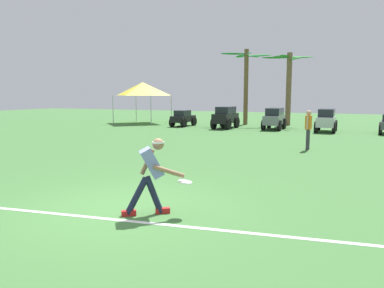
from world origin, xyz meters
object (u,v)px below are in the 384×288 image
Objects in this scene: event_tent at (143,89)px; parked_car_slot_a at (183,118)px; parked_car_slot_b at (226,117)px; palm_tree_far_left at (246,80)px; frisbee_thrower at (151,172)px; palm_tree_left_of_centre at (289,82)px; frisbee_in_flight at (185,182)px; parked_car_slot_c at (274,118)px; teammate_near_sideline at (308,126)px; parked_car_slot_d at (326,119)px.

parked_car_slot_a is at bearing -19.18° from event_tent.
palm_tree_far_left is (0.36, 3.53, 2.48)m from parked_car_slot_b.
event_tent reaches higher than parked_car_slot_b.
frisbee_thrower reaches higher than parked_car_slot_a.
palm_tree_left_of_centre is (-0.99, 21.28, 2.26)m from frisbee_thrower.
parked_car_slot_b reaches higher than frisbee_in_flight.
parked_car_slot_c reaches higher than frisbee_in_flight.
teammate_near_sideline is at bearing 83.18° from frisbee_in_flight.
parked_car_slot_d reaches higher than frisbee_in_flight.
parked_car_slot_a reaches higher than frisbee_in_flight.
frisbee_in_flight is 0.07× the size of palm_tree_left_of_centre.
frisbee_in_flight is 9.36m from teammate_near_sideline.
parked_car_slot_b is at bearing -170.41° from parked_car_slot_c.
event_tent reaches higher than teammate_near_sideline.
parked_car_slot_c is (-2.93, 8.20, -0.22)m from teammate_near_sideline.
parked_car_slot_d is 7.07m from palm_tree_far_left.
parked_car_slot_d is 0.48× the size of palm_tree_left_of_centre.
parked_car_slot_b is at bearing -128.52° from palm_tree_left_of_centre.
parked_car_slot_c is (-1.23, 17.68, -0.07)m from frisbee_thrower.
frisbee_in_flight is 17.58m from parked_car_slot_c.
event_tent is (-13.33, 1.54, 1.87)m from parked_car_slot_d.
parked_car_slot_d is at bearing -0.89° from parked_car_slot_a.
frisbee_in_flight is 0.14× the size of parked_car_slot_c.
parked_car_slot_c is at bearing 9.59° from parked_car_slot_b.
frisbee_thrower is 17.54m from parked_car_slot_d.
parked_car_slot_b is at bearing -95.79° from palm_tree_far_left.
parked_car_slot_d is 0.45× the size of palm_tree_far_left.
parked_car_slot_b is 0.45× the size of palm_tree_far_left.
parked_car_slot_d is (9.32, -0.15, 0.16)m from parked_car_slot_a.
parked_car_slot_d reaches higher than parked_car_slot_a.
parked_car_slot_a is at bearing -138.87° from palm_tree_far_left.
event_tent is at bearing 173.42° from parked_car_slot_d.
teammate_near_sideline is 16.32m from event_tent.
parked_car_slot_d is at bearing -6.58° from event_tent.
palm_tree_left_of_centre is (2.91, 0.58, -0.17)m from palm_tree_far_left.
palm_tree_far_left is at bearing 100.67° from frisbee_thrower.
frisbee_thrower is at bearing -79.33° from palm_tree_far_left.
frisbee_thrower is 22.25m from event_tent.
parked_car_slot_b is 6.12m from parked_car_slot_d.
palm_tree_left_of_centre is at bearing 11.19° from palm_tree_far_left.
frisbee_in_flight is at bearing -65.16° from parked_car_slot_a.
palm_tree_far_left is (-2.67, 3.02, 2.50)m from parked_car_slot_c.
parked_car_slot_d is at bearing 2.56° from parked_car_slot_b.
frisbee_in_flight is 0.06× the size of palm_tree_far_left.
frisbee_in_flight is 0.14× the size of parked_car_slot_b.
parked_car_slot_b is at bearing 105.93° from frisbee_in_flight.
frisbee_thrower is 0.41× the size of event_tent.
parked_car_slot_c is at bearing 93.97° from frisbee_thrower.
parked_car_slot_c is at bearing 95.92° from frisbee_in_flight.
frisbee_in_flight is at bearing -84.08° from parked_car_slot_c.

